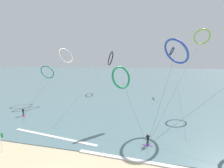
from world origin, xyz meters
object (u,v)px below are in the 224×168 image
at_px(kite_teal, 47,72).
at_px(kite_lime, 202,37).
at_px(beach_flag, 2,139).
at_px(kite_cobalt, 176,51).
at_px(kite_emerald, 121,77).
at_px(surfer_violet, 148,140).
at_px(surfer_magenta, 23,112).
at_px(kite_charcoal, 111,58).
at_px(kite_navy, 172,51).
at_px(kite_ivory, 66,56).

bearing_deg(kite_teal, kite_lime, -174.57).
xyz_separation_m(kite_lime, beach_flag, (-29.79, -27.93, -15.25)).
bearing_deg(kite_lime, kite_cobalt, 62.10).
bearing_deg(beach_flag, kite_emerald, 43.56).
height_order(surfer_violet, surfer_magenta, same).
xyz_separation_m(surfer_violet, kite_teal, (-27.41, 17.64, 7.33)).
distance_m(surfer_magenta, kite_cobalt, 31.99).
relative_size(kite_charcoal, kite_teal, 2.92).
bearing_deg(kite_navy, kite_cobalt, -11.67).
relative_size(kite_emerald, beach_flag, 4.11).
xyz_separation_m(surfer_violet, kite_emerald, (-4.88, 6.78, 7.66)).
bearing_deg(kite_cobalt, kite_teal, 37.86).
distance_m(surfer_magenta, kite_navy, 47.81).
distance_m(kite_cobalt, beach_flag, 28.95).
distance_m(surfer_violet, kite_navy, 41.09).
relative_size(surfer_violet, kite_ivory, 0.10).
bearing_deg(kite_ivory, beach_flag, -149.91).
bearing_deg(surfer_violet, kite_charcoal, -9.78).
bearing_deg(kite_emerald, kite_ivory, 92.28).
xyz_separation_m(surfer_violet, kite_lime, (11.90, 22.33, 16.14)).
bearing_deg(surfer_magenta, kite_cobalt, 24.73).
relative_size(surfer_magenta, kite_lime, 0.07).
distance_m(surfer_violet, kite_emerald, 11.33).
bearing_deg(kite_emerald, kite_lime, -9.15).
relative_size(kite_ivory, kite_teal, 1.27).
bearing_deg(surfer_violet, beach_flag, 76.51).
bearing_deg(kite_ivory, kite_teal, 132.13).
relative_size(surfer_magenta, kite_cobalt, 0.11).
height_order(kite_teal, beach_flag, kite_teal).
relative_size(kite_lime, beach_flag, 9.09).
relative_size(kite_cobalt, beach_flag, 5.95).
bearing_deg(kite_charcoal, kite_teal, -62.95).
bearing_deg(surfer_magenta, kite_emerald, 20.99).
bearing_deg(kite_lime, kite_ivory, 6.67).
distance_m(kite_cobalt, kite_charcoal, 32.82).
bearing_deg(beach_flag, kite_charcoal, 84.76).
xyz_separation_m(surfer_violet, surfer_magenta, (-25.09, 5.68, 0.00)).
height_order(kite_emerald, kite_lime, kite_lime).
relative_size(kite_cobalt, kite_teal, 1.17).
bearing_deg(kite_teal, kite_ivory, -158.49).
height_order(kite_lime, kite_teal, kite_lime).
bearing_deg(surfer_violet, kite_cobalt, -55.88).
xyz_separation_m(kite_teal, beach_flag, (9.52, -23.24, -6.45)).
xyz_separation_m(kite_emerald, kite_charcoal, (-9.16, 29.63, 3.60)).
bearing_deg(kite_charcoal, surfer_magenta, -47.27).
distance_m(surfer_magenta, beach_flag, 13.41).
relative_size(kite_ivory, beach_flag, 6.45).
height_order(kite_cobalt, kite_navy, kite_navy).
distance_m(surfer_violet, surfer_magenta, 25.72).
xyz_separation_m(kite_navy, kite_ivory, (-30.05, -18.44, -1.83)).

